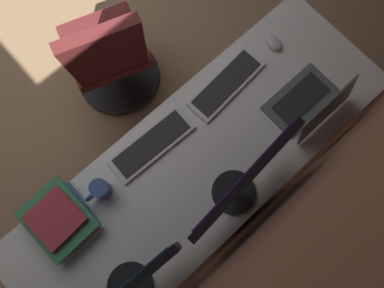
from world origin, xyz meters
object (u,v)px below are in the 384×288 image
Objects in this scene: keyboard_main at (226,84)px; drawer_pedestal at (205,175)px; mouse_main at (273,42)px; book_stack_near at (60,219)px; monitor_primary at (241,185)px; coffee_mug at (100,189)px; office_chair at (109,57)px; laptop_leftmost at (311,104)px; keyboard_spare at (152,144)px.

drawer_pedestal is at bearing 34.63° from keyboard_main.
mouse_main is at bearing -179.68° from keyboard_main.
drawer_pedestal is 2.20× the size of book_stack_near.
keyboard_main is (-0.33, -0.40, -0.25)m from monitor_primary.
coffee_mug is at bearing -42.80° from monitor_primary.
book_stack_near is at bearing -0.83° from mouse_main.
office_chair is at bearing -92.75° from drawer_pedestal.
book_stack_near is 2.60× the size of coffee_mug.
laptop_leftmost reaches higher than mouse_main.
office_chair is at bearing -92.69° from monitor_primary.
keyboard_main is 0.46m from keyboard_spare.
keyboard_spare is at bearing -72.62° from monitor_primary.
coffee_mug reaches higher than drawer_pedestal.
keyboard_spare is 0.71m from office_chair.
coffee_mug is at bearing -0.02° from mouse_main.
book_stack_near is 0.98m from office_chair.
book_stack_near is at bearing -1.20° from keyboard_main.
monitor_primary is at bearing 31.49° from mouse_main.
drawer_pedestal is 0.82m from book_stack_near.
book_stack_near reaches higher than keyboard_main.
keyboard_spare is 0.52m from book_stack_near.
drawer_pedestal is 2.00× the size of laptop_leftmost.
keyboard_main is at bearing 179.83° from coffee_mug.
keyboard_spare is 0.78m from mouse_main.
mouse_main is 0.86× the size of coffee_mug.
book_stack_near is (0.98, -0.02, 0.03)m from keyboard_main.
monitor_primary is 1.31× the size of keyboard_main.
mouse_main reaches higher than drawer_pedestal.
laptop_leftmost is 1.04m from coffee_mug.
book_stack_near reaches higher than keyboard_spare.
coffee_mug is (0.77, -0.00, 0.04)m from keyboard_main.
keyboard_spare is (0.46, -0.01, 0.00)m from keyboard_main.
coffee_mug is at bearing -19.71° from laptop_leftmost.
drawer_pedestal is 0.56m from keyboard_main.
keyboard_spare is at bearing -28.33° from laptop_leftmost.
mouse_main is at bearing 179.17° from book_stack_near.
drawer_pedestal is at bearing 87.25° from office_chair.
book_stack_near is 0.21m from coffee_mug.
office_chair reaches higher than mouse_main.
drawer_pedestal is at bearing 152.74° from coffee_mug.
keyboard_main is 0.77m from coffee_mug.
office_chair reaches higher than coffee_mug.
office_chair is at bearing -63.48° from laptop_leftmost.
laptop_leftmost is at bearing 72.11° from mouse_main.
drawer_pedestal is 0.79m from mouse_main.
monitor_primary reaches higher than keyboard_main.
office_chair reaches higher than book_stack_near.
office_chair is (0.49, -0.99, -0.32)m from laptop_leftmost.
keyboard_spare is (0.14, -0.24, 0.39)m from drawer_pedestal.
mouse_main is at bearing 179.98° from coffee_mug.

